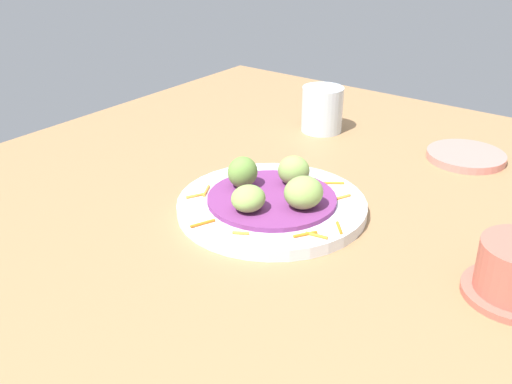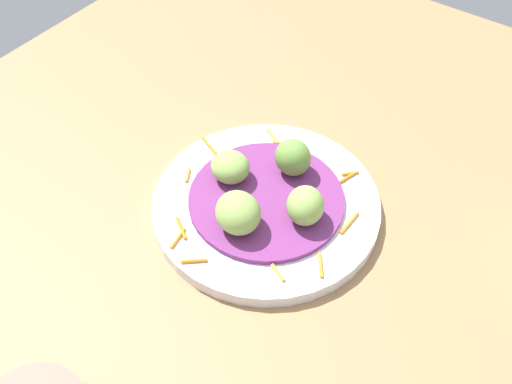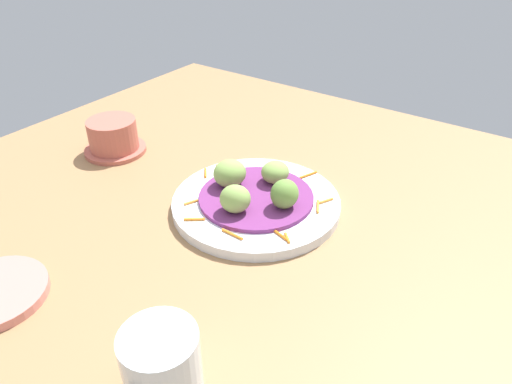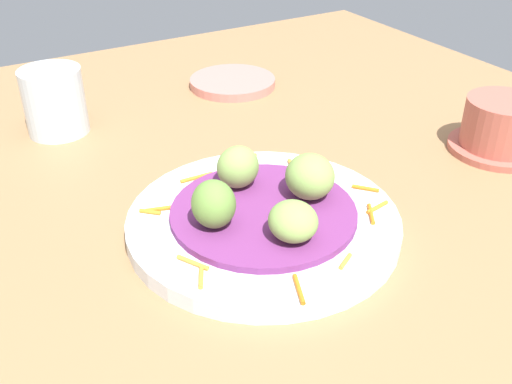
% 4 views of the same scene
% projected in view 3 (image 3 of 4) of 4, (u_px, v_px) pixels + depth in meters
% --- Properties ---
extents(table_surface, '(1.10, 1.10, 0.02)m').
position_uv_depth(table_surface, '(227.00, 227.00, 0.72)').
color(table_surface, '#936D47').
rests_on(table_surface, ground).
extents(main_plate, '(0.26, 0.26, 0.02)m').
position_uv_depth(main_plate, '(256.00, 203.00, 0.74)').
color(main_plate, silver).
rests_on(main_plate, table_surface).
extents(cabbage_bed, '(0.18, 0.18, 0.01)m').
position_uv_depth(cabbage_bed, '(256.00, 197.00, 0.74)').
color(cabbage_bed, '#702D6B').
rests_on(cabbage_bed, main_plate).
extents(carrot_garnish, '(0.23, 0.23, 0.00)m').
position_uv_depth(carrot_garnish, '(256.00, 197.00, 0.74)').
color(carrot_garnish, orange).
rests_on(carrot_garnish, main_plate).
extents(guac_scoop_left, '(0.05, 0.05, 0.03)m').
position_uv_depth(guac_scoop_left, '(275.00, 172.00, 0.76)').
color(guac_scoop_left, '#84A851').
rests_on(guac_scoop_left, cabbage_bed).
extents(guac_scoop_center, '(0.07, 0.07, 0.04)m').
position_uv_depth(guac_scoop_center, '(230.00, 173.00, 0.75)').
color(guac_scoop_center, '#84A851').
rests_on(guac_scoop_center, cabbage_bed).
extents(guac_scoop_right, '(0.06, 0.06, 0.04)m').
position_uv_depth(guac_scoop_right, '(235.00, 199.00, 0.69)').
color(guac_scoop_right, '#84A851').
rests_on(guac_scoop_right, cabbage_bed).
extents(guac_scoop_back, '(0.05, 0.05, 0.04)m').
position_uv_depth(guac_scoop_back, '(285.00, 194.00, 0.70)').
color(guac_scoop_back, olive).
rests_on(guac_scoop_back, cabbage_bed).
extents(terracotta_bowl, '(0.11, 0.11, 0.06)m').
position_uv_depth(terracotta_bowl, '(113.00, 137.00, 0.89)').
color(terracotta_bowl, '#B75B4C').
rests_on(terracotta_bowl, table_surface).
extents(water_glass, '(0.08, 0.08, 0.08)m').
position_uv_depth(water_glass, '(162.00, 366.00, 0.45)').
color(water_glass, silver).
rests_on(water_glass, table_surface).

